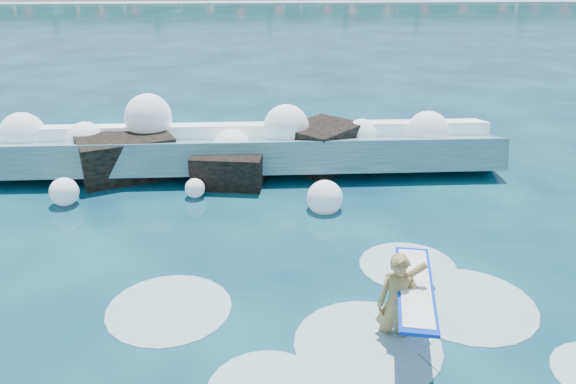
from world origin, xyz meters
The scene contains 7 objects.
ground centered at (0.00, 0.00, 0.00)m, with size 200.00×200.00×0.00m, color #071E3B.
wet_band centered at (0.00, 67.00, 0.04)m, with size 140.00×5.00×0.08m, color silver.
breaking_wave centered at (-1.17, 6.74, 0.54)m, with size 17.97×2.80×1.55m.
rock_cluster centered at (-0.31, 6.33, 0.47)m, with size 8.58×3.41×1.48m.
surfer_with_board centered at (3.17, -1.42, 0.68)m, with size 1.21×3.00×1.85m.
wave_spray centered at (-1.18, 6.59, 1.00)m, with size 15.06×4.63×2.30m.
surf_foam centered at (2.73, -0.95, 0.00)m, with size 8.85×5.33×0.13m.
Camera 1 is at (0.91, -9.01, 5.93)m, focal length 35.00 mm.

